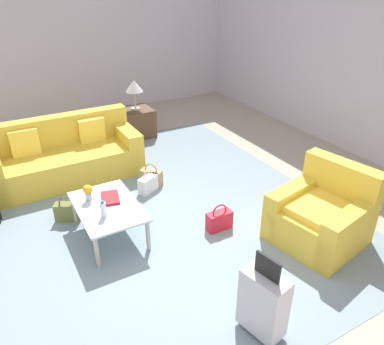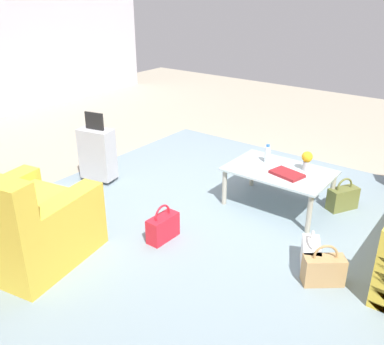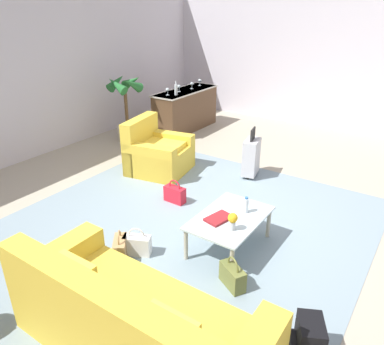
% 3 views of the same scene
% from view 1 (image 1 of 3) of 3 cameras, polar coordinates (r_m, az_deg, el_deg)
% --- Properties ---
extents(ground_plane, '(12.00, 12.00, 0.00)m').
position_cam_1_polar(ground_plane, '(4.57, -4.58, -10.21)').
color(ground_plane, '#A89E89').
extents(wall_left, '(0.12, 8.00, 3.10)m').
position_cam_1_polar(wall_left, '(8.56, -20.55, 17.89)').
color(wall_left, silver).
rests_on(wall_left, ground).
extents(area_rug, '(5.20, 4.40, 0.01)m').
position_cam_1_polar(area_rug, '(5.07, -5.48, -5.81)').
color(area_rug, gray).
rests_on(area_rug, ground).
extents(couch, '(0.92, 2.21, 0.91)m').
position_cam_1_polar(couch, '(6.09, -18.86, 2.12)').
color(couch, gold).
rests_on(couch, ground).
extents(armchair, '(1.09, 1.09, 0.92)m').
position_cam_1_polar(armchair, '(4.67, 19.27, -6.32)').
color(armchair, gold).
rests_on(armchair, ground).
extents(coffee_table, '(1.05, 0.69, 0.43)m').
position_cam_1_polar(coffee_table, '(4.52, -12.72, -5.47)').
color(coffee_table, silver).
rests_on(coffee_table, ground).
extents(water_bottle, '(0.06, 0.06, 0.20)m').
position_cam_1_polar(water_bottle, '(4.26, -13.36, -5.49)').
color(water_bottle, silver).
rests_on(water_bottle, coffee_table).
extents(coffee_table_book, '(0.35, 0.27, 0.03)m').
position_cam_1_polar(coffee_table_book, '(4.60, -12.34, -3.79)').
color(coffee_table_book, maroon).
rests_on(coffee_table_book, coffee_table).
extents(flower_vase, '(0.11, 0.11, 0.21)m').
position_cam_1_polar(flower_vase, '(4.59, -15.59, -2.77)').
color(flower_vase, '#B2B7BC').
rests_on(flower_vase, coffee_table).
extents(side_table, '(0.59, 0.59, 0.54)m').
position_cam_1_polar(side_table, '(7.38, -8.42, 7.56)').
color(side_table, '#513823').
rests_on(side_table, ground).
extents(table_lamp, '(0.32, 0.32, 0.55)m').
position_cam_1_polar(table_lamp, '(7.17, -8.81, 12.76)').
color(table_lamp, '#ADA899').
rests_on(table_lamp, side_table).
extents(suitcase_silver, '(0.44, 0.30, 0.85)m').
position_cam_1_polar(suitcase_silver, '(3.41, 10.81, -18.86)').
color(suitcase_silver, '#B7B7BC').
rests_on(suitcase_silver, ground).
extents(handbag_white, '(0.26, 0.35, 0.36)m').
position_cam_1_polar(handbag_white, '(5.46, -6.64, -1.70)').
color(handbag_white, white).
rests_on(handbag_white, ground).
extents(handbag_olive, '(0.28, 0.35, 0.36)m').
position_cam_1_polar(handbag_olive, '(5.07, -18.38, -5.63)').
color(handbag_olive, olive).
rests_on(handbag_olive, ground).
extents(handbag_tan, '(0.34, 0.31, 0.36)m').
position_cam_1_polar(handbag_tan, '(5.62, -6.20, -0.71)').
color(handbag_tan, tan).
rests_on(handbag_tan, ground).
extents(handbag_red, '(0.15, 0.32, 0.36)m').
position_cam_1_polar(handbag_red, '(4.67, 4.18, -7.24)').
color(handbag_red, red).
rests_on(handbag_red, ground).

